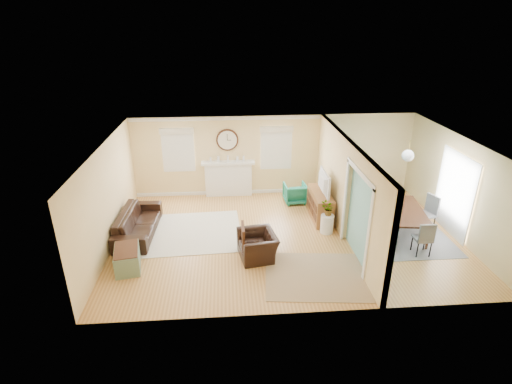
% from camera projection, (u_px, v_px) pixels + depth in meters
% --- Properties ---
extents(floor, '(9.00, 9.00, 0.00)m').
position_uv_depth(floor, '(287.00, 237.00, 10.66)').
color(floor, '#AE733A').
rests_on(floor, ground).
extents(wall_back, '(9.00, 0.02, 2.60)m').
position_uv_depth(wall_back, '(274.00, 155.00, 12.88)').
color(wall_back, '#DEC281').
rests_on(wall_back, ground).
extents(wall_front, '(9.00, 0.02, 2.60)m').
position_uv_depth(wall_front, '(313.00, 257.00, 7.40)').
color(wall_front, '#DEC281').
rests_on(wall_front, ground).
extents(wall_left, '(0.02, 6.00, 2.60)m').
position_uv_depth(wall_left, '(107.00, 198.00, 9.83)').
color(wall_left, '#DEC281').
rests_on(wall_left, ground).
extents(wall_right, '(0.02, 6.00, 2.60)m').
position_uv_depth(wall_right, '(458.00, 187.00, 10.46)').
color(wall_right, '#DEC281').
rests_on(wall_right, ground).
extents(ceiling, '(9.00, 6.00, 0.02)m').
position_uv_depth(ceiling, '(290.00, 143.00, 9.62)').
color(ceiling, white).
rests_on(ceiling, wall_back).
extents(partition, '(0.17, 6.00, 2.60)m').
position_uv_depth(partition, '(344.00, 184.00, 10.48)').
color(partition, '#DEC281').
rests_on(partition, ground).
extents(fireplace, '(1.70, 0.30, 1.17)m').
position_uv_depth(fireplace, '(228.00, 178.00, 12.95)').
color(fireplace, white).
rests_on(fireplace, ground).
extents(wall_clock, '(0.70, 0.07, 0.70)m').
position_uv_depth(wall_clock, '(227.00, 140.00, 12.53)').
color(wall_clock, '#432114').
rests_on(wall_clock, wall_back).
extents(window_left, '(1.05, 0.13, 1.42)m').
position_uv_depth(window_left, '(178.00, 147.00, 12.48)').
color(window_left, white).
rests_on(window_left, wall_back).
extents(window_right, '(1.05, 0.13, 1.42)m').
position_uv_depth(window_right, '(276.00, 145.00, 12.70)').
color(window_right, white).
rests_on(window_right, wall_back).
extents(french_doors, '(0.06, 1.70, 2.20)m').
position_uv_depth(french_doors, '(455.00, 194.00, 10.54)').
color(french_doors, white).
rests_on(french_doors, ground).
extents(pendant, '(0.30, 0.30, 0.55)m').
position_uv_depth(pendant, '(408.00, 156.00, 9.99)').
color(pendant, gold).
rests_on(pendant, ceiling).
extents(rug_cream, '(2.81, 2.47, 0.01)m').
position_uv_depth(rug_cream, '(191.00, 232.00, 10.87)').
color(rug_cream, beige).
rests_on(rug_cream, floor).
extents(rug_jute, '(2.45, 2.08, 0.01)m').
position_uv_depth(rug_jute, '(316.00, 276.00, 9.04)').
color(rug_jute, tan).
rests_on(rug_jute, floor).
extents(rug_grey, '(2.25, 2.81, 0.01)m').
position_uv_depth(rug_grey, '(401.00, 232.00, 10.90)').
color(rug_grey, slate).
rests_on(rug_grey, floor).
extents(sofa, '(0.96, 2.30, 0.66)m').
position_uv_depth(sofa, '(138.00, 223.00, 10.68)').
color(sofa, black).
rests_on(sofa, floor).
extents(eames_chair, '(1.00, 1.10, 0.63)m').
position_uv_depth(eames_chair, '(258.00, 245.00, 9.65)').
color(eames_chair, black).
rests_on(eames_chair, floor).
extents(green_chair, '(0.71, 0.73, 0.62)m').
position_uv_depth(green_chair, '(295.00, 193.00, 12.55)').
color(green_chair, '#1A6552').
rests_on(green_chair, floor).
extents(trunk, '(0.70, 0.98, 0.52)m').
position_uv_depth(trunk, '(127.00, 259.00, 9.23)').
color(trunk, gray).
rests_on(trunk, floor).
extents(credenza, '(0.49, 1.45, 0.80)m').
position_uv_depth(credenza, '(320.00, 205.00, 11.52)').
color(credenza, brown).
rests_on(credenza, floor).
extents(tv, '(0.15, 1.09, 0.62)m').
position_uv_depth(tv, '(321.00, 182.00, 11.24)').
color(tv, black).
rests_on(tv, credenza).
extents(garden_stool, '(0.35, 0.35, 0.52)m').
position_uv_depth(garden_stool, '(327.00, 224.00, 10.78)').
color(garden_stool, white).
rests_on(garden_stool, floor).
extents(potted_plant, '(0.44, 0.42, 0.39)m').
position_uv_depth(potted_plant, '(328.00, 209.00, 10.60)').
color(potted_plant, '#337F33').
rests_on(potted_plant, garden_stool).
extents(dining_table, '(1.35, 2.07, 0.68)m').
position_uv_depth(dining_table, '(402.00, 221.00, 10.76)').
color(dining_table, '#432114').
rests_on(dining_table, floor).
extents(dining_chair_n, '(0.40, 0.40, 0.90)m').
position_uv_depth(dining_chair_n, '(386.00, 198.00, 11.70)').
color(dining_chair_n, slate).
rests_on(dining_chair_n, floor).
extents(dining_chair_s, '(0.41, 0.41, 0.90)m').
position_uv_depth(dining_chair_s, '(423.00, 235.00, 9.68)').
color(dining_chair_s, slate).
rests_on(dining_chair_s, floor).
extents(dining_chair_w, '(0.52, 0.52, 0.95)m').
position_uv_depth(dining_chair_w, '(380.00, 216.00, 10.56)').
color(dining_chair_w, white).
rests_on(dining_chair_w, floor).
extents(dining_chair_e, '(0.56, 0.56, 1.02)m').
position_uv_depth(dining_chair_e, '(426.00, 211.00, 10.75)').
color(dining_chair_e, slate).
rests_on(dining_chair_e, floor).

